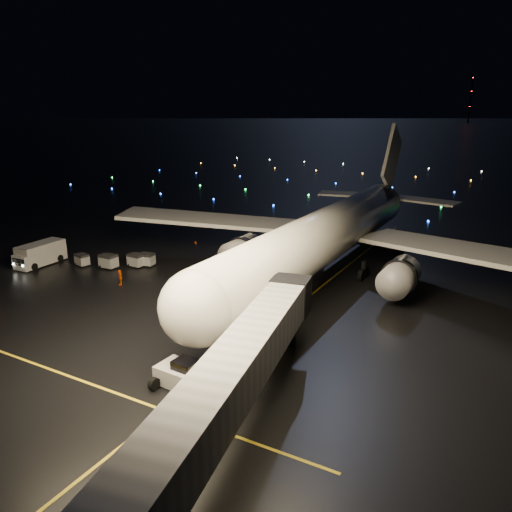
# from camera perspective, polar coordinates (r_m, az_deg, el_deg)

# --- Properties ---
(ground) EXTENTS (2000.00, 2000.00, 0.00)m
(ground) POSITION_cam_1_polar(r_m,az_deg,el_deg) (335.81, 24.09, 11.68)
(ground) COLOR black
(ground) RESTS_ON ground
(lane_centre) EXTENTS (0.25, 80.00, 0.02)m
(lane_centre) POSITION_cam_1_polar(r_m,az_deg,el_deg) (56.61, 5.88, -4.79)
(lane_centre) COLOR gold
(lane_centre) RESTS_ON ground
(lane_cross) EXTENTS (60.00, 0.25, 0.02)m
(lane_cross) POSITION_cam_1_polar(r_m,az_deg,el_deg) (48.85, -26.22, -10.13)
(lane_cross) COLOR gold
(lane_cross) RESTS_ON ground
(airliner) EXTENTS (63.87, 60.70, 18.03)m
(airliner) POSITION_cam_1_polar(r_m,az_deg,el_deg) (64.51, 9.23, 6.07)
(airliner) COLOR white
(airliner) RESTS_ON ground
(pushback_tug) EXTENTS (4.80, 2.71, 2.22)m
(pushback_tug) POSITION_cam_1_polar(r_m,az_deg,el_deg) (39.40, -7.99, -13.17)
(pushback_tug) COLOR silver
(pushback_tug) RESTS_ON ground
(belt_loader) EXTENTS (7.46, 4.76, 3.53)m
(belt_loader) POSITION_cam_1_polar(r_m,az_deg,el_deg) (51.13, -1.52, -4.98)
(belt_loader) COLOR silver
(belt_loader) RESTS_ON ground
(service_truck) EXTENTS (3.02, 8.39, 3.05)m
(service_truck) POSITION_cam_1_polar(r_m,az_deg,el_deg) (73.86, -23.34, 0.26)
(service_truck) COLOR silver
(service_truck) RESTS_ON ground
(crew_c) EXTENTS (1.12, 1.15, 1.93)m
(crew_c) POSITION_cam_1_polar(r_m,az_deg,el_deg) (62.27, -15.25, -2.36)
(crew_c) COLOR #DF4300
(crew_c) RESTS_ON ground
(safety_cone_0) EXTENTS (0.48, 0.48, 0.46)m
(safety_cone_0) POSITION_cam_1_polar(r_m,az_deg,el_deg) (58.40, 0.33, -3.78)
(safety_cone_0) COLOR #E64605
(safety_cone_0) RESTS_ON ground
(safety_cone_1) EXTENTS (0.56, 0.56, 0.50)m
(safety_cone_1) POSITION_cam_1_polar(r_m,az_deg,el_deg) (67.69, 3.66, -0.90)
(safety_cone_1) COLOR #E64605
(safety_cone_1) RESTS_ON ground
(safety_cone_2) EXTENTS (0.54, 0.54, 0.53)m
(safety_cone_2) POSITION_cam_1_polar(r_m,az_deg,el_deg) (68.20, 0.60, -0.72)
(safety_cone_2) COLOR #E64605
(safety_cone_2) RESTS_ON ground
(safety_cone_3) EXTENTS (0.48, 0.48, 0.46)m
(safety_cone_3) POSITION_cam_1_polar(r_m,az_deg,el_deg) (79.27, -6.91, 1.61)
(safety_cone_3) COLOR #E64605
(safety_cone_3) RESTS_ON ground
(radio_mast) EXTENTS (1.80, 1.80, 64.00)m
(radio_mast) POSITION_cam_1_polar(r_m,az_deg,el_deg) (779.20, 23.32, 16.15)
(radio_mast) COLOR black
(radio_mast) RESTS_ON ground
(taxiway_lights) EXTENTS (164.00, 92.00, 0.36)m
(taxiway_lights) POSITION_cam_1_polar(r_m,az_deg,el_deg) (144.78, 16.05, 7.86)
(taxiway_lights) COLOR black
(taxiway_lights) RESTS_ON ground
(baggage_cart_0) EXTENTS (2.16, 1.58, 1.77)m
(baggage_cart_0) POSITION_cam_1_polar(r_m,az_deg,el_deg) (68.84, -13.55, -0.49)
(baggage_cart_0) COLOR gray
(baggage_cart_0) RESTS_ON ground
(baggage_cart_1) EXTENTS (2.25, 1.74, 1.74)m
(baggage_cart_1) POSITION_cam_1_polar(r_m,az_deg,el_deg) (68.92, -12.42, -0.41)
(baggage_cart_1) COLOR gray
(baggage_cart_1) RESTS_ON ground
(baggage_cart_2) EXTENTS (2.23, 1.56, 1.89)m
(baggage_cart_2) POSITION_cam_1_polar(r_m,az_deg,el_deg) (69.14, -16.51, -0.59)
(baggage_cart_2) COLOR gray
(baggage_cart_2) RESTS_ON ground
(baggage_cart_3) EXTENTS (2.13, 1.71, 1.60)m
(baggage_cart_3) POSITION_cam_1_polar(r_m,az_deg,el_deg) (71.42, -19.27, -0.43)
(baggage_cart_3) COLOR gray
(baggage_cart_3) RESTS_ON ground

